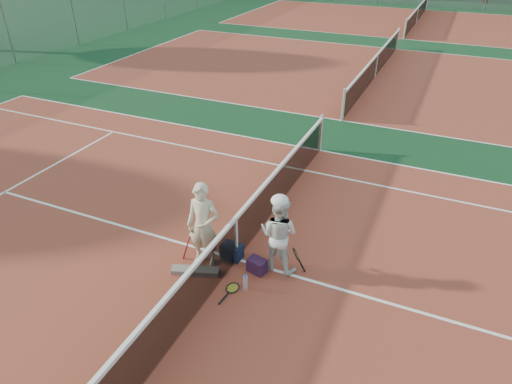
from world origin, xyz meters
TOP-DOWN VIEW (x-y plane):
  - ground at (0.00, 0.00)m, footprint 130.00×130.00m
  - court_main at (0.00, 0.00)m, footprint 23.77×10.97m
  - court_far_a at (0.00, 13.50)m, footprint 23.77×10.97m
  - court_far_b at (0.00, 27.00)m, footprint 23.77×10.97m
  - net_main at (0.00, 0.00)m, footprint 0.10×10.98m
  - net_far_a at (0.00, 13.50)m, footprint 0.10×10.98m
  - net_far_b at (0.00, 27.00)m, footprint 0.10×10.98m
  - player_a at (-0.53, -0.31)m, footprint 0.69×0.51m
  - player_b at (0.82, 0.12)m, footprint 0.80×0.64m
  - racket_red at (-0.85, -0.36)m, footprint 0.29×0.33m
  - racket_black_held at (1.18, 0.11)m, footprint 0.37×0.37m
  - racket_spare at (0.30, -0.78)m, footprint 0.31×0.62m
  - sports_bag_navy at (-0.11, 0.01)m, footprint 0.42×0.30m
  - sports_bag_purple at (0.51, -0.16)m, footprint 0.40×0.31m
  - net_cover_canvas at (-0.54, -0.68)m, footprint 0.93×0.49m
  - water_bottle at (0.52, -0.70)m, footprint 0.09×0.09m

SIDE VIEW (x-z plane):
  - ground at x=0.00m, z-range 0.00..0.00m
  - court_main at x=0.00m, z-range 0.00..0.01m
  - court_far_a at x=0.00m, z-range 0.00..0.01m
  - court_far_b at x=0.00m, z-range 0.00..0.01m
  - racket_spare at x=0.30m, z-range 0.00..0.03m
  - net_cover_canvas at x=-0.54m, z-range 0.00..0.10m
  - sports_bag_purple at x=0.51m, z-range 0.00..0.28m
  - water_bottle at x=0.52m, z-range 0.00..0.30m
  - sports_bag_navy at x=-0.11m, z-range 0.00..0.32m
  - racket_black_held at x=1.18m, z-range 0.00..0.56m
  - racket_red at x=-0.85m, z-range 0.00..0.58m
  - net_main at x=0.00m, z-range 0.00..1.02m
  - net_far_a at x=0.00m, z-range 0.00..1.02m
  - net_far_b at x=0.00m, z-range 0.00..1.02m
  - player_b at x=0.82m, z-range 0.00..1.55m
  - player_a at x=-0.53m, z-range 0.00..1.74m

